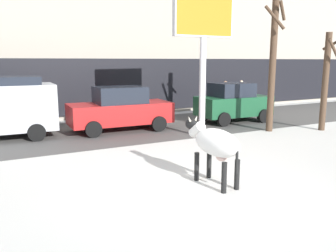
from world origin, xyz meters
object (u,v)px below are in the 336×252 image
object	(u,v)px
pedestrian_by_cars	(50,105)
bare_tree_left_lot	(273,61)
cow_holstein	(216,143)
pedestrian_far_left	(225,95)
billboard	(204,21)
pedestrian_near_billboard	(241,95)
car_darkgreen_hatchback	(233,103)
bare_tree_right_lot	(326,79)
car_red_sedan	(120,109)

from	to	relation	value
pedestrian_by_cars	bare_tree_left_lot	distance (m)	10.01
cow_holstein	pedestrian_far_left	size ratio (longest dim) A/B	1.11
pedestrian_by_cars	pedestrian_far_left	size ratio (longest dim) A/B	1.00
billboard	bare_tree_left_lot	bearing A→B (deg)	-7.22
pedestrian_near_billboard	pedestrian_by_cars	distance (m)	11.12
car_darkgreen_hatchback	bare_tree_right_lot	world-z (taller)	bare_tree_right_lot
cow_holstein	car_red_sedan	xyz separation A→B (m)	(0.24, 7.18, -0.09)
bare_tree_left_lot	car_darkgreen_hatchback	bearing A→B (deg)	88.64
car_darkgreen_hatchback	cow_holstein	bearing A→B (deg)	-130.58
bare_tree_right_lot	pedestrian_near_billboard	bearing A→B (deg)	80.12
cow_holstein	pedestrian_by_cars	world-z (taller)	pedestrian_by_cars
cow_holstein	billboard	distance (m)	6.22
car_darkgreen_hatchback	bare_tree_left_lot	world-z (taller)	bare_tree_left_lot
car_darkgreen_hatchback	pedestrian_by_cars	world-z (taller)	car_darkgreen_hatchback
car_darkgreen_hatchback	pedestrian_near_billboard	bearing A→B (deg)	46.22
billboard	car_red_sedan	distance (m)	4.90
cow_holstein	car_red_sedan	bearing A→B (deg)	88.07
billboard	car_red_sedan	size ratio (longest dim) A/B	1.31
car_red_sedan	bare_tree_right_lot	xyz separation A→B (m)	(7.59, -3.88, 1.25)
car_red_sedan	pedestrian_near_billboard	world-z (taller)	car_red_sedan
car_red_sedan	pedestrian_by_cars	bearing A→B (deg)	128.56
pedestrian_near_billboard	bare_tree_right_lot	bearing A→B (deg)	-99.88
pedestrian_far_left	bare_tree_left_lot	xyz separation A→B (m)	(-2.13, -5.94, 2.00)
pedestrian_near_billboard	car_darkgreen_hatchback	bearing A→B (deg)	-133.78
pedestrian_by_cars	bare_tree_left_lot	xyz separation A→B (m)	(7.80, -5.94, 2.00)
bare_tree_left_lot	pedestrian_far_left	bearing A→B (deg)	70.24
car_red_sedan	pedestrian_by_cars	xyz separation A→B (m)	(-2.35, 2.94, -0.03)
billboard	car_darkgreen_hatchback	size ratio (longest dim) A/B	1.56
pedestrian_by_cars	bare_tree_right_lot	world-z (taller)	bare_tree_right_lot
pedestrian_near_billboard	pedestrian_by_cars	size ratio (longest dim) A/B	1.00
pedestrian_by_cars	pedestrian_far_left	xyz separation A→B (m)	(9.94, 0.00, 0.00)
billboard	bare_tree_left_lot	xyz separation A→B (m)	(3.09, -0.39, -1.44)
billboard	pedestrian_far_left	size ratio (longest dim) A/B	3.21
pedestrian_near_billboard	pedestrian_far_left	world-z (taller)	same
cow_holstein	pedestrian_far_left	xyz separation A→B (m)	(7.83, 10.12, -0.12)
pedestrian_far_left	pedestrian_by_cars	bearing A→B (deg)	180.00
cow_holstein	car_darkgreen_hatchback	xyz separation A→B (m)	(5.76, 6.72, -0.07)
cow_holstein	bare_tree_left_lot	xyz separation A→B (m)	(5.70, 4.18, 1.88)
billboard	pedestrian_by_cars	bearing A→B (deg)	130.30
bare_tree_left_lot	bare_tree_right_lot	world-z (taller)	bare_tree_left_lot
pedestrian_near_billboard	bare_tree_left_lot	world-z (taller)	bare_tree_left_lot
billboard	pedestrian_far_left	distance (m)	8.36
billboard	pedestrian_near_billboard	xyz separation A→B (m)	(6.41, 5.55, -3.43)
car_red_sedan	bare_tree_left_lot	bearing A→B (deg)	-28.80
pedestrian_far_left	bare_tree_left_lot	bearing A→B (deg)	-109.76
pedestrian_far_left	bare_tree_left_lot	distance (m)	6.62
pedestrian_by_cars	car_red_sedan	bearing A→B (deg)	-51.44
pedestrian_far_left	bare_tree_right_lot	size ratio (longest dim) A/B	0.43
car_darkgreen_hatchback	pedestrian_far_left	world-z (taller)	car_darkgreen_hatchback
pedestrian_near_billboard	cow_holstein	bearing A→B (deg)	-131.69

